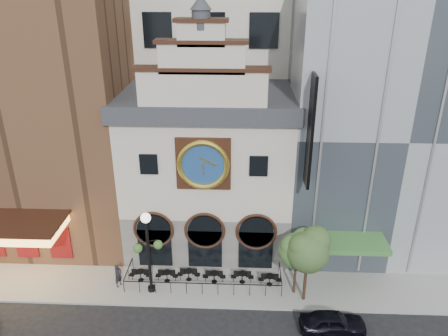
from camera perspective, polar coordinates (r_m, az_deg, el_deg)
ground at (r=29.79m, az=-3.05°, el=-17.84°), size 120.00×120.00×0.00m
sidewalk at (r=31.64m, az=-2.63°, el=-14.73°), size 44.00×5.00×0.15m
clock_building at (r=32.76m, az=-2.07°, el=0.28°), size 12.60×8.78×18.65m
theater_building at (r=36.29m, az=-23.25°, el=10.57°), size 14.00×15.60×25.00m
retail_building at (r=35.12m, az=19.92°, el=6.50°), size 14.00×14.40×20.00m
cafe_railing at (r=31.31m, az=-2.65°, el=-13.98°), size 10.60×2.60×0.90m
bistro_0 at (r=31.96m, az=-10.86°, el=-13.53°), size 1.58×0.68×0.90m
bistro_1 at (r=31.60m, az=-7.48°, el=-13.75°), size 1.58×0.68×0.90m
bistro_2 at (r=31.56m, az=-4.63°, el=-13.66°), size 1.58×0.68×0.90m
bistro_3 at (r=31.29m, az=-1.29°, el=-13.96°), size 1.58×0.68×0.90m
bistro_4 at (r=31.28m, az=2.40°, el=-14.00°), size 1.58×0.68×0.90m
bistro_5 at (r=31.18m, az=6.00°, el=-14.27°), size 1.58×0.68×0.90m
car_right at (r=28.61m, az=14.04°, el=-18.98°), size 4.03×1.74×1.36m
pedestrian at (r=31.55m, az=-13.65°, el=-13.48°), size 0.66×0.75×1.72m
lamppost at (r=29.04m, az=-9.92°, el=-9.79°), size 1.84×1.08×6.03m
tree_left at (r=28.34m, az=11.00°, el=-10.33°), size 2.78×2.68×5.36m
tree_right at (r=29.02m, az=9.61°, el=-10.27°), size 2.50×2.41×4.81m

